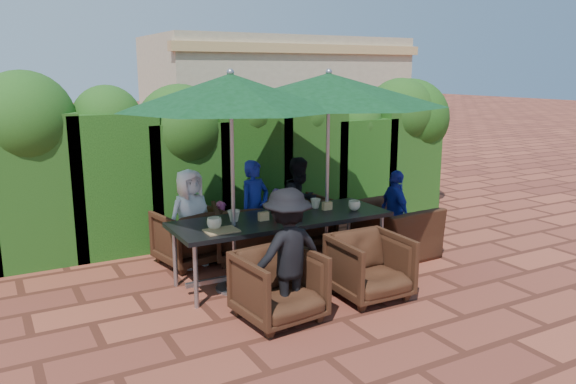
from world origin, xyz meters
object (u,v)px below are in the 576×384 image
dining_table (282,223)px  umbrella_left (231,92)px  chair_near_left (279,283)px  chair_far_right (302,219)px  chair_near_right (370,264)px  umbrella_right (329,90)px  chair_far_mid (245,229)px  chair_far_left (190,234)px  chair_end_right (393,221)px

dining_table → umbrella_left: 1.67m
umbrella_left → chair_near_left: bearing=-86.2°
chair_far_right → chair_near_right: size_ratio=1.00×
chair_near_left → chair_near_right: size_ratio=1.01×
umbrella_right → chair_near_right: 2.12m
chair_far_mid → umbrella_left: bearing=76.2°
umbrella_right → chair_far_left: size_ratio=3.59×
chair_near_left → chair_end_right: bearing=19.3°
dining_table → chair_end_right: 1.74m
dining_table → chair_end_right: chair_end_right is taller
chair_end_right → umbrella_right: bearing=87.7°
umbrella_left → chair_far_mid: 2.09m
umbrella_left → chair_far_right: bearing=35.2°
umbrella_right → chair_far_mid: size_ratio=3.44×
chair_far_right → chair_near_left: (-1.43, -2.01, 0.00)m
dining_table → chair_near_left: size_ratio=3.37×
chair_far_right → chair_far_left: bearing=-5.4°
chair_near_left → umbrella_right: bearing=35.1°
umbrella_right → chair_end_right: 2.05m
umbrella_left → chair_end_right: bearing=3.1°
chair_far_left → chair_near_right: 2.41m
dining_table → chair_near_right: 1.17m
chair_far_right → chair_far_mid: bearing=4.2°
chair_far_mid → chair_far_right: chair_far_mid is taller
chair_far_right → chair_near_right: chair_near_right is taller
umbrella_left → umbrella_right: same height
chair_far_mid → chair_near_left: 1.92m
umbrella_right → dining_table: bearing=-173.8°
chair_far_right → chair_near_left: chair_near_left is taller
chair_near_left → chair_near_right: (1.14, 0.03, -0.00)m
dining_table → chair_far_left: (-0.80, 1.01, -0.28)m
chair_far_right → chair_near_right: 2.00m
chair_far_mid → chair_far_right: size_ratio=1.06×
chair_end_right → chair_near_right: bearing=129.9°
chair_far_left → umbrella_left: bearing=87.2°
umbrella_left → chair_far_mid: bearing=59.2°
dining_table → chair_far_right: 1.33m
dining_table → chair_near_right: (0.55, -0.99, -0.29)m
dining_table → umbrella_right: size_ratio=0.93×
umbrella_left → chair_end_right: (2.37, 0.13, -1.75)m
umbrella_right → chair_end_right: umbrella_right is taller
chair_far_mid → chair_near_right: 1.94m
umbrella_right → chair_far_mid: bearing=135.5°
chair_far_left → chair_near_left: 2.04m
umbrella_left → chair_far_right: 2.58m
umbrella_left → chair_far_left: size_ratio=3.14×
chair_far_left → chair_near_left: bearing=85.2°
chair_far_left → chair_far_right: 1.64m
chair_far_mid → chair_far_left: bearing=3.2°
chair_near_right → chair_far_left: bearing=125.0°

